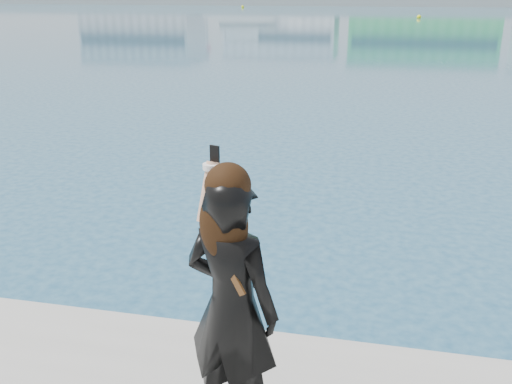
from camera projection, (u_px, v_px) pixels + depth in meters
buoy_near at (419, 18)px, 66.80m from camera, size 0.50×0.50×0.50m
buoy_far at (243, 8)px, 99.93m from camera, size 0.50×0.50×0.50m
woman at (231, 301)px, 3.47m from camera, size 0.73×0.59×1.83m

